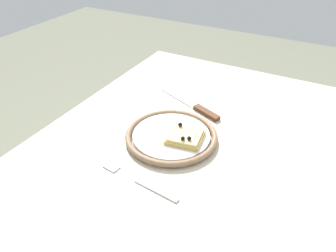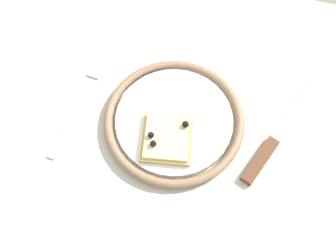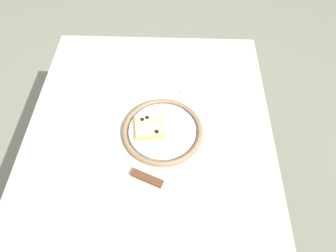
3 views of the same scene
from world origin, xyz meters
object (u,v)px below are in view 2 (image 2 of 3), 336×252
(pizza_slice_near, at_px, (167,139))
(plate, at_px, (174,121))
(dining_table, at_px, (187,168))
(knife, at_px, (270,146))
(fork, at_px, (78,106))

(pizza_slice_near, bearing_deg, plate, 86.58)
(dining_table, bearing_deg, knife, 15.53)
(dining_table, height_order, fork, fork)
(dining_table, height_order, plate, plate)
(knife, bearing_deg, plate, 178.63)
(dining_table, bearing_deg, pizza_slice_near, -177.25)
(knife, bearing_deg, dining_table, -164.47)
(dining_table, distance_m, fork, 0.23)
(dining_table, relative_size, fork, 4.68)
(dining_table, distance_m, knife, 0.17)
(dining_table, xyz_separation_m, knife, (0.13, 0.04, 0.10))
(dining_table, xyz_separation_m, fork, (-0.21, 0.03, 0.10))
(plate, xyz_separation_m, knife, (0.16, -0.00, -0.01))
(plate, xyz_separation_m, pizza_slice_near, (-0.00, -0.04, 0.01))
(dining_table, distance_m, pizza_slice_near, 0.13)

